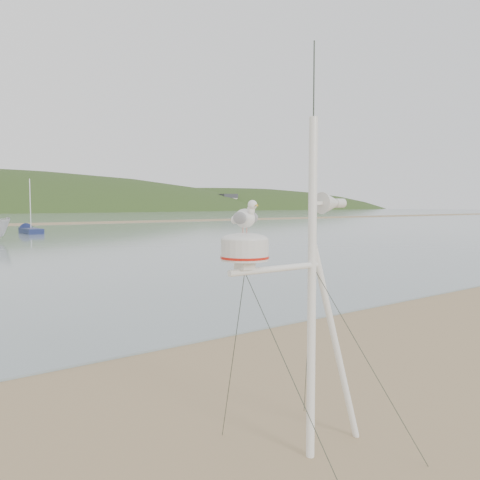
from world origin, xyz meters
TOP-DOWN VIEW (x-y plane):
  - mast_rig at (1.73, -0.74)m, footprint 2.02×2.15m
  - sailboat_blue_far at (11.90, 47.59)m, footprint 1.62×5.71m

SIDE VIEW (x-z plane):
  - sailboat_blue_far at x=11.90m, z-range -2.53..3.14m
  - mast_rig at x=1.73m, z-range -1.18..3.37m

